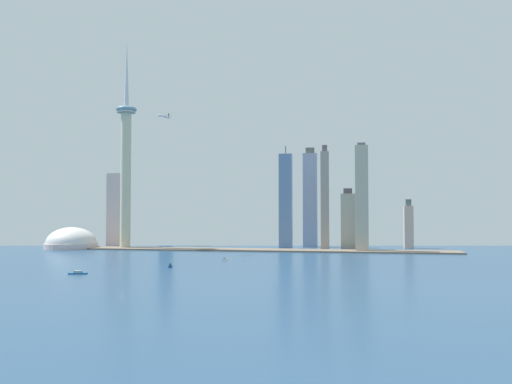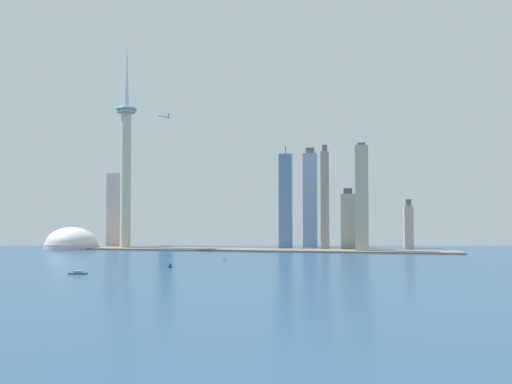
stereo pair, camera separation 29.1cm
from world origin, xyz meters
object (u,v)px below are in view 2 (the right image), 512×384
at_px(skyscraper_7, 348,221).
at_px(boat_0, 225,259).
at_px(skyscraper_4, 409,226).
at_px(skyscraper_1, 325,199).
at_px(skyscraper_0, 286,201).
at_px(skyscraper_5, 362,198).
at_px(airplane, 164,116).
at_px(observation_tower, 126,156).
at_px(skyscraper_6, 116,210).
at_px(boat_1, 78,273).
at_px(boat_2, 170,266).
at_px(stadium_dome, 71,244).
at_px(skyscraper_2, 166,212).
at_px(skyscraper_3, 310,199).

bearing_deg(skyscraper_7, boat_0, -125.04).
distance_m(skyscraper_4, boat_0, 386.88).
height_order(skyscraper_1, skyscraper_4, skyscraper_1).
relative_size(skyscraper_0, skyscraper_1, 1.01).
relative_size(skyscraper_1, skyscraper_5, 1.01).
bearing_deg(airplane, skyscraper_5, 124.36).
xyz_separation_m(observation_tower, skyscraper_6, (-33.30, 34.68, -93.36)).
relative_size(skyscraper_6, boat_0, 17.77).
relative_size(boat_1, boat_2, 2.97).
bearing_deg(skyscraper_1, airplane, -152.65).
xyz_separation_m(stadium_dome, skyscraper_7, (470.67, 54.89, 40.26)).
bearing_deg(skyscraper_2, skyscraper_3, 0.70).
bearing_deg(boat_1, observation_tower, 93.11).
distance_m(skyscraper_0, boat_2, 350.09).
relative_size(skyscraper_0, skyscraper_7, 1.72).
bearing_deg(skyscraper_5, skyscraper_3, 129.54).
height_order(stadium_dome, skyscraper_4, skyscraper_4).
height_order(skyscraper_1, skyscraper_2, skyscraper_1).
height_order(observation_tower, skyscraper_2, observation_tower).
bearing_deg(observation_tower, skyscraper_6, 133.83).
xyz_separation_m(stadium_dome, skyscraper_3, (402.87, 116.94, 78.33)).
bearing_deg(skyscraper_4, airplane, -153.31).
xyz_separation_m(skyscraper_5, skyscraper_6, (-433.92, 41.21, -18.88)).
bearing_deg(stadium_dome, skyscraper_5, 0.96).
bearing_deg(boat_2, skyscraper_2, 28.19).
height_order(skyscraper_0, skyscraper_4, skyscraper_0).
bearing_deg(skyscraper_1, boat_1, -119.97).
bearing_deg(boat_0, skyscraper_7, 60.27).
height_order(skyscraper_1, skyscraper_5, skyscraper_1).
distance_m(stadium_dome, skyscraper_7, 475.57).
height_order(observation_tower, skyscraper_0, observation_tower).
xyz_separation_m(skyscraper_2, boat_2, (144.27, -388.90, -61.69)).
bearing_deg(skyscraper_4, skyscraper_7, -150.99).
xyz_separation_m(observation_tower, skyscraper_7, (378.69, 40.12, -111.01)).
relative_size(observation_tower, skyscraper_7, 3.54).
distance_m(stadium_dome, skyscraper_6, 96.14).
bearing_deg(skyscraper_3, boat_1, -112.96).
height_order(skyscraper_7, boat_0, skyscraper_7).
bearing_deg(skyscraper_5, skyscraper_0, 160.39).
distance_m(skyscraper_0, boat_0, 243.35).
relative_size(skyscraper_3, skyscraper_5, 1.04).
relative_size(skyscraper_2, boat_1, 6.95).
distance_m(skyscraper_4, skyscraper_6, 520.14).
relative_size(skyscraper_5, skyscraper_7, 1.68).
bearing_deg(skyscraper_0, skyscraper_2, 165.63).
bearing_deg(skyscraper_4, skyscraper_3, 178.47).
relative_size(skyscraper_4, boat_0, 11.43).
xyz_separation_m(skyscraper_1, skyscraper_7, (37.78, 10.19, -35.47)).
bearing_deg(boat_2, boat_1, 145.04).
bearing_deg(skyscraper_7, skyscraper_2, 170.19).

